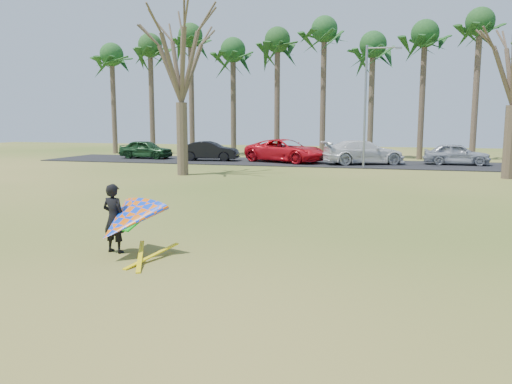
% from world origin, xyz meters
% --- Properties ---
extents(ground, '(100.00, 100.00, 0.00)m').
position_xyz_m(ground, '(0.00, 0.00, 0.00)').
color(ground, '#2C5713').
rests_on(ground, ground).
extents(parking_strip, '(46.00, 7.00, 0.06)m').
position_xyz_m(parking_strip, '(0.00, 25.00, 0.03)').
color(parking_strip, black).
rests_on(parking_strip, ground).
extents(palm_0, '(4.84, 4.84, 10.84)m').
position_xyz_m(palm_0, '(-22.00, 31.00, 9.17)').
color(palm_0, brown).
rests_on(palm_0, ground).
extents(palm_1, '(4.84, 4.84, 11.54)m').
position_xyz_m(palm_1, '(-18.00, 31.00, 9.85)').
color(palm_1, brown).
rests_on(palm_1, ground).
extents(palm_2, '(4.84, 4.84, 12.24)m').
position_xyz_m(palm_2, '(-14.00, 31.00, 10.52)').
color(palm_2, '#4E402F').
rests_on(palm_2, ground).
extents(palm_3, '(4.84, 4.84, 10.84)m').
position_xyz_m(palm_3, '(-10.00, 31.00, 9.17)').
color(palm_3, '#493C2C').
rests_on(palm_3, ground).
extents(palm_4, '(4.84, 4.84, 11.54)m').
position_xyz_m(palm_4, '(-6.00, 31.00, 9.85)').
color(palm_4, '#47392B').
rests_on(palm_4, ground).
extents(palm_5, '(4.84, 4.84, 12.24)m').
position_xyz_m(palm_5, '(-2.00, 31.00, 10.52)').
color(palm_5, '#47392B').
rests_on(palm_5, ground).
extents(palm_6, '(4.84, 4.84, 10.84)m').
position_xyz_m(palm_6, '(2.00, 31.00, 9.17)').
color(palm_6, '#4B3D2D').
rests_on(palm_6, ground).
extents(palm_7, '(4.84, 4.84, 11.54)m').
position_xyz_m(palm_7, '(6.00, 31.00, 9.85)').
color(palm_7, '#4C3C2E').
rests_on(palm_7, ground).
extents(palm_8, '(4.84, 4.84, 12.24)m').
position_xyz_m(palm_8, '(10.00, 31.00, 10.52)').
color(palm_8, brown).
rests_on(palm_8, ground).
extents(bare_tree_left, '(6.60, 6.60, 9.70)m').
position_xyz_m(bare_tree_left, '(-8.00, 15.00, 6.92)').
color(bare_tree_left, '#4D3C2E').
rests_on(bare_tree_left, ground).
extents(streetlight, '(2.28, 0.18, 8.00)m').
position_xyz_m(streetlight, '(2.16, 22.00, 4.46)').
color(streetlight, gray).
rests_on(streetlight, ground).
extents(car_0, '(4.52, 2.07, 1.50)m').
position_xyz_m(car_0, '(-15.77, 25.32, 0.81)').
color(car_0, '#17391B').
rests_on(car_0, parking_strip).
extents(car_1, '(4.68, 2.09, 1.49)m').
position_xyz_m(car_1, '(-9.92, 24.62, 0.81)').
color(car_1, black).
rests_on(car_1, parking_strip).
extents(car_2, '(6.80, 4.94, 1.72)m').
position_xyz_m(car_2, '(-3.92, 24.77, 0.92)').
color(car_2, red).
rests_on(car_2, parking_strip).
extents(car_3, '(6.31, 4.42, 1.70)m').
position_xyz_m(car_3, '(1.85, 24.52, 0.91)').
color(car_3, silver).
rests_on(car_3, parking_strip).
extents(car_4, '(4.48, 1.84, 1.52)m').
position_xyz_m(car_4, '(8.23, 25.76, 0.82)').
color(car_4, '#9EA3AC').
rests_on(car_4, parking_strip).
extents(kite_flyer, '(2.13, 2.39, 2.02)m').
position_xyz_m(kite_flyer, '(-2.21, -1.71, 0.85)').
color(kite_flyer, black).
rests_on(kite_flyer, ground).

